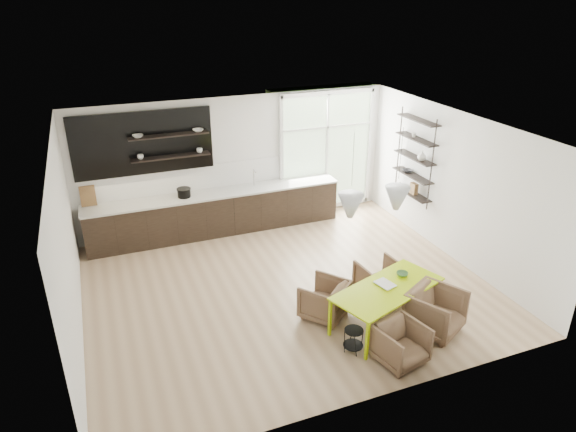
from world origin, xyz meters
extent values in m
cube|color=tan|center=(0.00, 0.00, -0.01)|extent=(7.00, 6.00, 0.01)
cube|color=white|center=(0.00, 3.00, 1.45)|extent=(7.00, 0.02, 2.90)
cube|color=white|center=(-3.50, 0.00, 1.45)|extent=(0.02, 6.00, 2.90)
cube|color=white|center=(3.50, 0.00, 1.45)|extent=(0.02, 6.00, 2.90)
cube|color=white|center=(0.00, 0.00, 2.90)|extent=(7.00, 6.00, 0.01)
cube|color=#B2D1A5|center=(2.15, 2.97, 1.45)|extent=(2.20, 0.02, 2.70)
cube|color=silver|center=(2.15, 2.94, 1.45)|extent=(2.30, 0.08, 2.80)
cone|color=silver|center=(0.95, -0.50, 1.65)|extent=(0.44, 0.44, 0.42)
cone|color=silver|center=(1.85, -0.50, 1.65)|extent=(0.44, 0.44, 0.42)
cylinder|color=black|center=(0.95, -0.50, 2.46)|extent=(0.01, 0.01, 0.89)
cylinder|color=black|center=(1.85, -0.50, 2.46)|extent=(0.01, 0.01, 0.89)
cube|color=black|center=(-0.60, 2.67, 0.45)|extent=(5.50, 0.65, 0.90)
cube|color=silver|center=(-0.60, 2.67, 0.92)|extent=(5.54, 0.69, 0.04)
cube|color=white|center=(-0.60, 2.98, 1.20)|extent=(5.50, 0.02, 0.55)
cube|color=black|center=(-1.95, 2.96, 2.10)|extent=(2.80, 0.06, 1.30)
cube|color=black|center=(-1.45, 2.82, 2.25)|extent=(1.60, 0.28, 0.03)
cube|color=black|center=(-1.45, 2.82, 1.80)|extent=(1.60, 0.28, 0.03)
cube|color=olive|center=(-3.15, 2.90, 1.15)|extent=(0.30, 0.10, 0.42)
cylinder|color=silver|center=(0.30, 2.77, 1.12)|extent=(0.02, 0.02, 0.40)
imported|color=white|center=(-2.05, 2.82, 2.29)|extent=(0.22, 0.22, 0.05)
imported|color=white|center=(-0.85, 2.82, 2.29)|extent=(0.22, 0.22, 0.05)
imported|color=white|center=(-2.05, 2.82, 1.86)|extent=(0.12, 0.12, 0.10)
imported|color=white|center=(-0.85, 2.82, 1.86)|extent=(0.12, 0.12, 0.10)
cylinder|color=black|center=(-1.27, 2.66, 1.02)|extent=(0.27, 0.27, 0.17)
cube|color=black|center=(3.36, 0.60, 1.70)|extent=(0.02, 0.02, 1.90)
cube|color=black|center=(3.36, 1.80, 1.70)|extent=(0.02, 0.02, 1.90)
cube|color=black|center=(3.36, 1.20, 0.90)|extent=(0.26, 1.20, 0.02)
cube|color=black|center=(3.36, 1.20, 1.30)|extent=(0.26, 1.20, 0.02)
cube|color=black|center=(3.36, 1.20, 1.70)|extent=(0.26, 1.20, 0.02)
cube|color=black|center=(3.36, 1.20, 2.10)|extent=(0.26, 1.20, 0.03)
cube|color=black|center=(3.36, 1.20, 2.50)|extent=(0.26, 1.20, 0.03)
imported|color=white|center=(3.36, 0.95, 1.81)|extent=(0.18, 0.18, 0.19)
imported|color=#333338|center=(3.36, 1.40, 1.34)|extent=(0.22, 0.22, 0.05)
imported|color=white|center=(3.36, 1.30, 2.16)|extent=(0.10, 0.10, 0.09)
cube|color=olive|center=(3.36, 1.10, 1.03)|extent=(0.10, 0.18, 0.24)
cube|color=#ABD301|center=(1.07, -1.63, 0.67)|extent=(2.04, 1.41, 0.03)
cube|color=#ABD301|center=(0.35, -2.28, 0.33)|extent=(0.05, 0.05, 0.65)
cube|color=#ABD301|center=(0.10, -1.57, 0.33)|extent=(0.05, 0.05, 0.65)
cube|color=#ABD301|center=(2.03, -1.69, 0.33)|extent=(0.05, 0.05, 0.65)
cube|color=#ABD301|center=(1.78, -0.98, 0.33)|extent=(0.05, 0.05, 0.65)
imported|color=brown|center=(0.24, -1.07, 0.32)|extent=(0.97, 0.97, 0.64)
imported|color=brown|center=(1.40, -0.88, 0.33)|extent=(0.75, 0.77, 0.65)
imported|color=brown|center=(0.78, -2.49, 0.31)|extent=(0.79, 0.81, 0.62)
imported|color=brown|center=(1.69, -2.07, 0.36)|extent=(1.05, 1.05, 0.72)
cylinder|color=black|center=(0.26, -2.04, 0.37)|extent=(0.28, 0.28, 0.02)
cylinder|color=black|center=(0.26, -2.04, 0.11)|extent=(0.30, 0.30, 0.01)
cylinder|color=black|center=(0.39, -2.07, 0.19)|extent=(0.01, 0.01, 0.37)
cylinder|color=black|center=(0.30, -1.91, 0.19)|extent=(0.01, 0.01, 0.37)
cylinder|color=black|center=(0.14, -2.01, 0.19)|extent=(0.01, 0.01, 0.37)
cylinder|color=black|center=(0.23, -2.17, 0.19)|extent=(0.01, 0.01, 0.37)
imported|color=white|center=(0.95, -1.57, 0.70)|extent=(0.30, 0.36, 0.03)
imported|color=#4A7B46|center=(1.48, -1.40, 0.71)|extent=(0.25, 0.25, 0.06)
camera|label=1|loc=(-2.91, -7.44, 5.03)|focal=32.00mm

